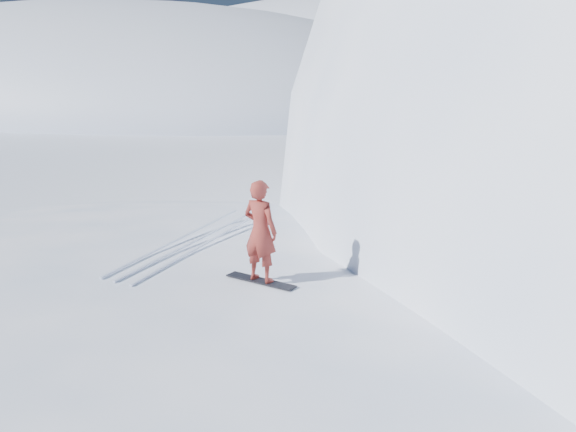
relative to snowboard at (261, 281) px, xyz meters
The scene contains 8 objects.
near_ridge 2.59m from the snowboard, 87.64° to the right, with size 36.00×28.00×4.80m, color white.
far_ridge_a 90.47m from the snowboard, 141.69° to the left, with size 120.00×70.00×28.00m, color white.
far_ridge_c 113.72m from the snowboard, 111.12° to the left, with size 140.00×90.00×36.00m, color white.
wind_bumps 3.38m from the snowboard, 129.82° to the right, with size 16.00×14.40×1.00m.
snowboard is the anchor object (origin of this frame).
snowboarder 1.01m from the snowboard, ahead, with size 0.72×0.48×1.99m, color maroon.
vapor_plume 61.98m from the snowboard, 145.64° to the left, with size 8.97×7.17×6.28m, color white.
board_tracks 3.26m from the snowboard, 153.80° to the left, with size 1.94×5.94×0.04m.
Camera 1 is at (7.64, -5.77, 6.70)m, focal length 40.00 mm.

